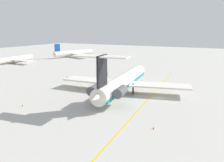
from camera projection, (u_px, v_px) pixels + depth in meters
ground at (158, 98)px, 70.00m from camera, size 386.33×386.33×0.00m
main_jetliner at (122, 82)px, 74.28m from camera, size 46.02×40.78×13.42m
airliner_mid_right at (15, 59)px, 138.84m from camera, size 26.35×25.98×7.90m
airliner_far_right at (75, 53)px, 168.86m from camera, size 30.75×30.88×9.45m
ground_crew_near_nose at (107, 73)px, 101.95m from camera, size 0.28×0.44×1.74m
ground_crew_near_tail at (67, 78)px, 92.64m from camera, size 0.33×0.33×1.70m
safety_cone_nose at (154, 128)px, 48.35m from camera, size 0.40×0.40×0.55m
safety_cone_wingtip at (23, 105)px, 62.49m from camera, size 0.40×0.40×0.55m
taxiway_centreline at (151, 96)px, 72.17m from camera, size 87.29×9.48×0.01m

